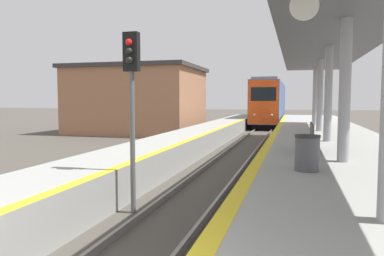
{
  "coord_description": "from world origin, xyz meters",
  "views": [
    {
      "loc": [
        2.61,
        -2.81,
        2.71
      ],
      "look_at": [
        -3.0,
        17.55,
        1.1
      ],
      "focal_mm": 35.0,
      "sensor_mm": 36.0,
      "label": 1
    }
  ],
  "objects_px": {
    "train": "(270,103)",
    "bench": "(308,136)",
    "trash_bin": "(307,153)",
    "signal_near": "(132,87)"
  },
  "relations": [
    {
      "from": "train",
      "to": "bench",
      "type": "height_order",
      "value": "train"
    },
    {
      "from": "train",
      "to": "trash_bin",
      "type": "xyz_separation_m",
      "value": [
        2.91,
        -32.16,
        -0.93
      ]
    },
    {
      "from": "train",
      "to": "trash_bin",
      "type": "bearing_deg",
      "value": -84.84
    },
    {
      "from": "trash_bin",
      "to": "bench",
      "type": "relative_size",
      "value": 0.46
    },
    {
      "from": "trash_bin",
      "to": "train",
      "type": "bearing_deg",
      "value": 95.16
    },
    {
      "from": "signal_near",
      "to": "train",
      "type": "bearing_deg",
      "value": 88.14
    },
    {
      "from": "trash_bin",
      "to": "bench",
      "type": "xyz_separation_m",
      "value": [
        0.12,
        3.5,
        0.06
      ]
    },
    {
      "from": "train",
      "to": "signal_near",
      "type": "xyz_separation_m",
      "value": [
        -1.08,
        -33.27,
        0.61
      ]
    },
    {
      "from": "train",
      "to": "bench",
      "type": "relative_size",
      "value": 9.82
    },
    {
      "from": "signal_near",
      "to": "bench",
      "type": "bearing_deg",
      "value": 48.2
    }
  ]
}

